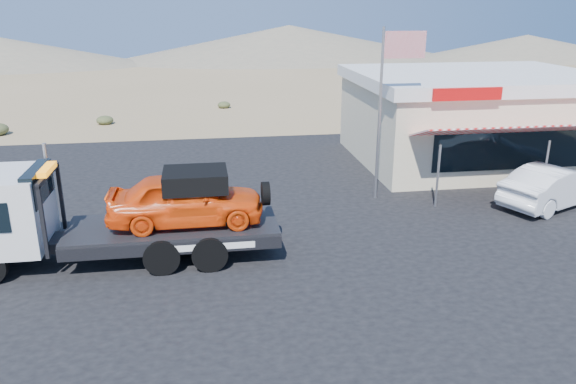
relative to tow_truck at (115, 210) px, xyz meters
name	(u,v)px	position (x,y,z in m)	size (l,w,h in m)	color
ground	(260,260)	(3.84, -0.58, -1.47)	(120.00, 120.00, 0.00)	#8E7850
asphalt_lot	(310,217)	(5.84, 2.42, -1.46)	(32.00, 24.00, 0.02)	black
tow_truck	(115,210)	(0.00, 0.00, 0.00)	(8.17, 2.42, 2.73)	black
white_sedan	(555,186)	(14.40, 2.17, -0.73)	(1.53, 4.39, 1.45)	silver
jerky_store	(473,116)	(14.34, 8.40, 0.52)	(10.40, 9.97, 3.90)	beige
flagpole	(387,95)	(8.77, 3.92, 2.29)	(1.55, 0.10, 6.00)	#99999E
distant_hills	(125,48)	(-5.93, 54.56, 0.42)	(126.00, 48.00, 4.20)	#726B59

